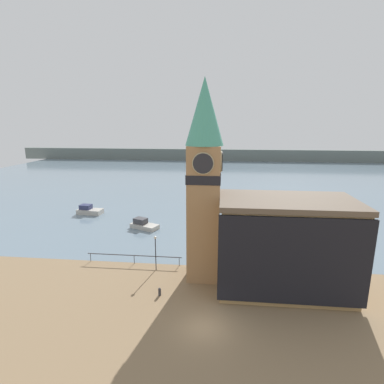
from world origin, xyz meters
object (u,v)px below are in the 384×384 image
object	(u,v)px
pier_building	(285,245)
mooring_bollard_near	(160,291)
clock_tower	(204,177)
boat_far	(89,210)
lamp_post	(155,246)
boat_near	(143,225)

from	to	relation	value
pier_building	mooring_bollard_near	size ratio (longest dim) A/B	16.59
clock_tower	boat_far	distance (m)	32.09
clock_tower	lamp_post	world-z (taller)	clock_tower
clock_tower	mooring_bollard_near	distance (m)	11.93
pier_building	lamp_post	xyz separation A→B (m)	(-13.47, 2.45, -1.82)
clock_tower	lamp_post	distance (m)	9.78
boat_near	lamp_post	distance (m)	14.45
lamp_post	pier_building	bearing A→B (deg)	-10.33
pier_building	boat_far	xyz separation A→B (m)	(-30.31, 22.23, -4.01)
boat_near	mooring_bollard_near	world-z (taller)	boat_near
pier_building	lamp_post	distance (m)	13.81
boat_near	lamp_post	bearing A→B (deg)	-45.68
mooring_bollard_near	pier_building	bearing A→B (deg)	12.16
boat_near	lamp_post	world-z (taller)	lamp_post
clock_tower	boat_near	bearing A→B (deg)	126.06
boat_near	boat_far	xyz separation A→B (m)	(-11.84, 6.40, 0.08)
clock_tower	pier_building	bearing A→B (deg)	-10.69
pier_building	boat_far	distance (m)	37.80
clock_tower	boat_far	world-z (taller)	clock_tower
boat_far	lamp_post	xyz separation A→B (m)	(16.84, -19.77, 2.19)
pier_building	boat_near	world-z (taller)	pier_building
pier_building	boat_far	world-z (taller)	pier_building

